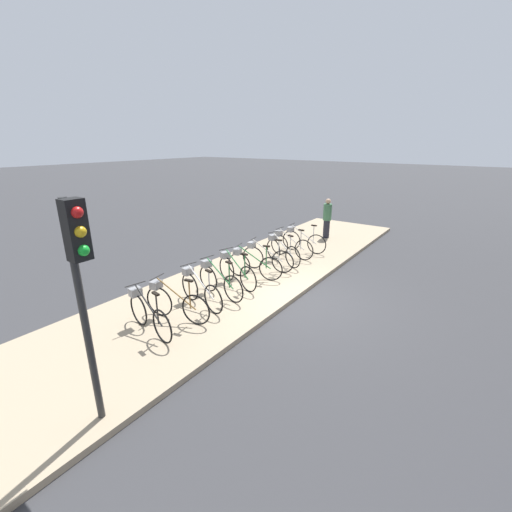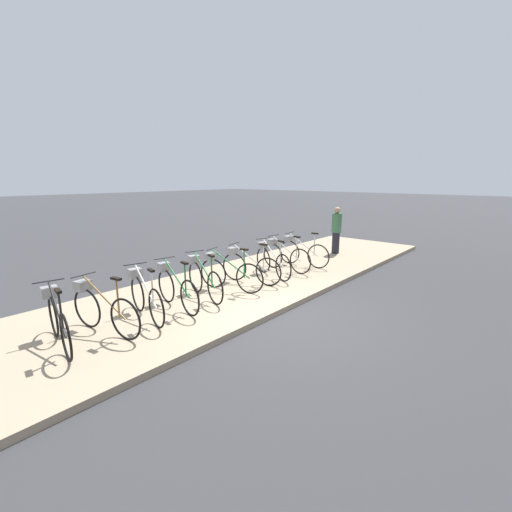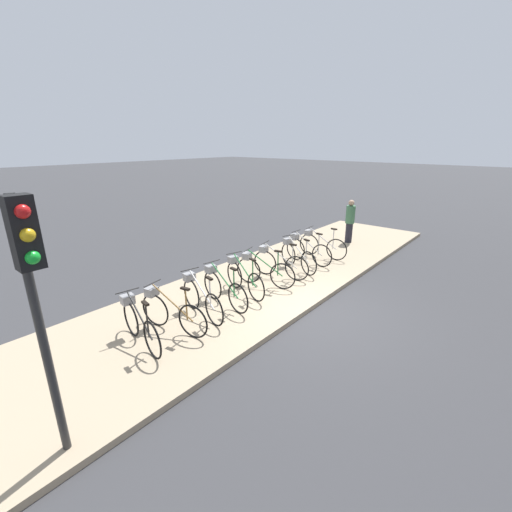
{
  "view_description": "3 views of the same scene",
  "coord_description": "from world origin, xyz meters",
  "px_view_note": "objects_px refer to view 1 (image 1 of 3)",
  "views": [
    {
      "loc": [
        -7.3,
        -3.85,
        4.0
      ],
      "look_at": [
        0.28,
        1.51,
        0.85
      ],
      "focal_mm": 24.0,
      "sensor_mm": 36.0,
      "label": 1
    },
    {
      "loc": [
        -5.11,
        -3.93,
        2.73
      ],
      "look_at": [
        0.81,
        1.23,
        0.94
      ],
      "focal_mm": 24.0,
      "sensor_mm": 36.0,
      "label": 2
    },
    {
      "loc": [
        -6.36,
        -3.67,
        3.84
      ],
      "look_at": [
        -0.1,
        1.56,
        1.09
      ],
      "focal_mm": 24.0,
      "sensor_mm": 36.0,
      "label": 3
    }
  ],
  "objects_px": {
    "parked_bicycle_0": "(147,312)",
    "traffic_light": "(80,270)",
    "parked_bicycle_5": "(252,263)",
    "parked_bicycle_2": "(199,288)",
    "parked_bicycle_7": "(281,250)",
    "parked_bicycle_8": "(289,244)",
    "parked_bicycle_4": "(235,270)",
    "parked_bicycle_1": "(174,301)",
    "parked_bicycle_6": "(265,256)",
    "parked_bicycle_3": "(218,279)",
    "parked_bicycle_9": "(302,239)",
    "pedestrian": "(327,218)"
  },
  "relations": [
    {
      "from": "parked_bicycle_4",
      "to": "traffic_light",
      "type": "distance_m",
      "value": 5.52
    },
    {
      "from": "parked_bicycle_5",
      "to": "parked_bicycle_9",
      "type": "relative_size",
      "value": 0.97
    },
    {
      "from": "parked_bicycle_0",
      "to": "parked_bicycle_7",
      "type": "distance_m",
      "value": 5.33
    },
    {
      "from": "parked_bicycle_0",
      "to": "traffic_light",
      "type": "xyz_separation_m",
      "value": [
        -1.94,
        -1.49,
        1.88
      ]
    },
    {
      "from": "parked_bicycle_3",
      "to": "parked_bicycle_4",
      "type": "bearing_deg",
      "value": 5.05
    },
    {
      "from": "parked_bicycle_0",
      "to": "traffic_light",
      "type": "bearing_deg",
      "value": -142.56
    },
    {
      "from": "parked_bicycle_0",
      "to": "parked_bicycle_3",
      "type": "xyz_separation_m",
      "value": [
        2.21,
        -0.02,
        0.0
      ]
    },
    {
      "from": "parked_bicycle_8",
      "to": "parked_bicycle_4",
      "type": "bearing_deg",
      "value": -179.93
    },
    {
      "from": "parked_bicycle_1",
      "to": "parked_bicycle_7",
      "type": "bearing_deg",
      "value": 0.06
    },
    {
      "from": "parked_bicycle_2",
      "to": "parked_bicycle_3",
      "type": "height_order",
      "value": "same"
    },
    {
      "from": "parked_bicycle_6",
      "to": "parked_bicycle_9",
      "type": "distance_m",
      "value": 2.36
    },
    {
      "from": "parked_bicycle_3",
      "to": "parked_bicycle_4",
      "type": "height_order",
      "value": "same"
    },
    {
      "from": "parked_bicycle_4",
      "to": "parked_bicycle_8",
      "type": "bearing_deg",
      "value": 0.07
    },
    {
      "from": "parked_bicycle_2",
      "to": "parked_bicycle_3",
      "type": "relative_size",
      "value": 0.99
    },
    {
      "from": "parked_bicycle_6",
      "to": "traffic_light",
      "type": "height_order",
      "value": "traffic_light"
    },
    {
      "from": "parked_bicycle_2",
      "to": "pedestrian",
      "type": "height_order",
      "value": "pedestrian"
    },
    {
      "from": "parked_bicycle_1",
      "to": "parked_bicycle_8",
      "type": "bearing_deg",
      "value": 1.08
    },
    {
      "from": "parked_bicycle_3",
      "to": "parked_bicycle_8",
      "type": "bearing_deg",
      "value": 1.11
    },
    {
      "from": "parked_bicycle_0",
      "to": "pedestrian",
      "type": "bearing_deg",
      "value": 0.29
    },
    {
      "from": "parked_bicycle_0",
      "to": "parked_bicycle_3",
      "type": "distance_m",
      "value": 2.21
    },
    {
      "from": "parked_bicycle_2",
      "to": "traffic_light",
      "type": "distance_m",
      "value": 4.21
    },
    {
      "from": "parked_bicycle_7",
      "to": "parked_bicycle_8",
      "type": "bearing_deg",
      "value": 7.76
    },
    {
      "from": "parked_bicycle_1",
      "to": "traffic_light",
      "type": "xyz_separation_m",
      "value": [
        -2.62,
        -1.44,
        1.88
      ]
    },
    {
      "from": "parked_bicycle_1",
      "to": "parked_bicycle_2",
      "type": "distance_m",
      "value": 0.84
    },
    {
      "from": "parked_bicycle_7",
      "to": "traffic_light",
      "type": "relative_size",
      "value": 0.5
    },
    {
      "from": "parked_bicycle_6",
      "to": "parked_bicycle_8",
      "type": "xyz_separation_m",
      "value": [
        1.57,
        0.04,
        0.0
      ]
    },
    {
      "from": "parked_bicycle_7",
      "to": "traffic_light",
      "type": "bearing_deg",
      "value": -168.76
    },
    {
      "from": "parked_bicycle_4",
      "to": "parked_bicycle_9",
      "type": "xyz_separation_m",
      "value": [
        3.82,
        -0.05,
        0.0
      ]
    },
    {
      "from": "parked_bicycle_6",
      "to": "parked_bicycle_8",
      "type": "relative_size",
      "value": 0.99
    },
    {
      "from": "parked_bicycle_5",
      "to": "pedestrian",
      "type": "bearing_deg",
      "value": 0.72
    },
    {
      "from": "parked_bicycle_5",
      "to": "traffic_light",
      "type": "distance_m",
      "value": 6.13
    },
    {
      "from": "parked_bicycle_3",
      "to": "parked_bicycle_9",
      "type": "bearing_deg",
      "value": 0.21
    },
    {
      "from": "parked_bicycle_0",
      "to": "parked_bicycle_1",
      "type": "relative_size",
      "value": 1.0
    },
    {
      "from": "parked_bicycle_6",
      "to": "pedestrian",
      "type": "relative_size",
      "value": 1.03
    },
    {
      "from": "traffic_light",
      "to": "parked_bicycle_4",
      "type": "bearing_deg",
      "value": 17.25
    },
    {
      "from": "parked_bicycle_4",
      "to": "parked_bicycle_6",
      "type": "height_order",
      "value": "same"
    },
    {
      "from": "parked_bicycle_7",
      "to": "pedestrian",
      "type": "distance_m",
      "value": 3.8
    },
    {
      "from": "parked_bicycle_5",
      "to": "parked_bicycle_2",
      "type": "bearing_deg",
      "value": 179.72
    },
    {
      "from": "parked_bicycle_0",
      "to": "parked_bicycle_2",
      "type": "distance_m",
      "value": 1.52
    },
    {
      "from": "parked_bicycle_0",
      "to": "pedestrian",
      "type": "distance_m",
      "value": 9.12
    },
    {
      "from": "parked_bicycle_4",
      "to": "pedestrian",
      "type": "height_order",
      "value": "pedestrian"
    },
    {
      "from": "parked_bicycle_0",
      "to": "parked_bicycle_4",
      "type": "distance_m",
      "value": 3.01
    },
    {
      "from": "parked_bicycle_1",
      "to": "traffic_light",
      "type": "height_order",
      "value": "traffic_light"
    },
    {
      "from": "parked_bicycle_1",
      "to": "parked_bicycle_4",
      "type": "height_order",
      "value": "same"
    },
    {
      "from": "parked_bicycle_3",
      "to": "parked_bicycle_7",
      "type": "xyz_separation_m",
      "value": [
        3.12,
        -0.02,
        0.0
      ]
    },
    {
      "from": "parked_bicycle_7",
      "to": "parked_bicycle_4",
      "type": "bearing_deg",
      "value": 177.72
    },
    {
      "from": "parked_bicycle_6",
      "to": "parked_bicycle_7",
      "type": "distance_m",
      "value": 0.87
    },
    {
      "from": "parked_bicycle_3",
      "to": "parked_bicycle_4",
      "type": "distance_m",
      "value": 0.8
    },
    {
      "from": "parked_bicycle_0",
      "to": "traffic_light",
      "type": "relative_size",
      "value": 0.52
    },
    {
      "from": "parked_bicycle_5",
      "to": "parked_bicycle_4",
      "type": "bearing_deg",
      "value": 173.92
    }
  ]
}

